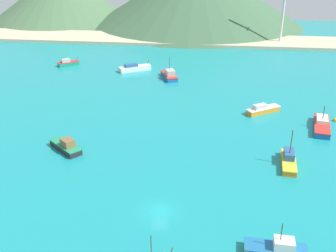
% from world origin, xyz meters
% --- Properties ---
extents(ground, '(260.00, 280.00, 0.50)m').
position_xyz_m(ground, '(0.00, 30.00, -0.25)').
color(ground, teal).
extents(fishing_boat_1, '(6.19, 9.60, 6.52)m').
position_xyz_m(fishing_boat_1, '(-6.29, 64.72, 1.03)').
color(fishing_boat_1, '#1E5BA8').
rests_on(fishing_boat_1, ground).
extents(fishing_boat_3, '(6.70, 5.91, 2.57)m').
position_xyz_m(fishing_boat_3, '(-40.90, 74.19, 0.88)').
color(fishing_boat_3, '#198466').
rests_on(fishing_boat_3, ground).
extents(fishing_boat_5, '(8.44, 6.73, 2.26)m').
position_xyz_m(fishing_boat_5, '(18.82, 41.15, 0.85)').
color(fishing_boat_5, orange).
rests_on(fishing_boat_5, ground).
extents(fishing_boat_7, '(7.83, 7.26, 2.68)m').
position_xyz_m(fishing_boat_7, '(-20.75, 17.08, 0.92)').
color(fishing_boat_7, '#232328').
rests_on(fishing_boat_7, ground).
extents(fishing_boat_9, '(9.98, 7.64, 3.02)m').
position_xyz_m(fishing_boat_9, '(-18.14, 71.22, 0.91)').
color(fishing_boat_9, silver).
rests_on(fishing_boat_9, ground).
extents(fishing_boat_10, '(3.28, 8.83, 6.87)m').
position_xyz_m(fishing_boat_10, '(21.36, 16.81, 0.89)').
color(fishing_boat_10, orange).
rests_on(fishing_boat_10, ground).
extents(fishing_boat_11, '(5.21, 11.51, 5.14)m').
position_xyz_m(fishing_boat_11, '(30.79, 33.72, 0.84)').
color(fishing_boat_11, '#1E5BA8').
rests_on(fishing_boat_11, ground).
extents(fishing_boat_12, '(8.16, 3.06, 4.97)m').
position_xyz_m(fishing_boat_12, '(16.43, -7.21, 0.84)').
color(fishing_boat_12, gold).
rests_on(fishing_boat_12, ground).
extents(buoy_0, '(1.10, 1.10, 1.10)m').
position_xyz_m(buoy_0, '(34.87, 38.27, 0.19)').
color(buoy_0, gold).
rests_on(buoy_0, ground).
extents(beach_strip, '(247.00, 21.04, 1.20)m').
position_xyz_m(beach_strip, '(0.00, 114.64, 0.60)').
color(beach_strip, '#C6B793').
rests_on(beach_strip, ground).
extents(radio_tower, '(3.24, 2.59, 32.38)m').
position_xyz_m(radio_tower, '(31.90, 114.21, 16.51)').
color(radio_tower, silver).
rests_on(radio_tower, ground).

